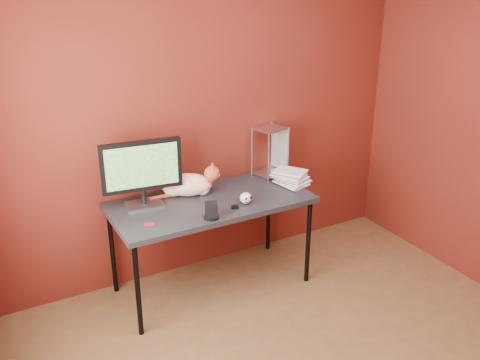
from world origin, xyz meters
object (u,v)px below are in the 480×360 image
desk (211,206)px  book_stack (286,111)px  monitor (142,171)px  skull_mug (246,198)px  cat (189,184)px  speaker (211,211)px

desk → book_stack: size_ratio=1.21×
monitor → skull_mug: monitor is taller
desk → cat: bearing=122.2°
skull_mug → book_stack: book_stack is taller
monitor → skull_mug: (0.67, -0.32, -0.24)m
speaker → cat: bearing=108.9°
desk → cat: cat is taller
desk → speaker: size_ratio=12.53×
monitor → skull_mug: bearing=-18.0°
cat → speaker: bearing=-68.5°
cat → book_stack: bearing=8.0°
desk → monitor: bearing=163.3°
skull_mug → desk: bearing=137.1°
cat → skull_mug: size_ratio=6.00×
skull_mug → book_stack: size_ratio=0.07×
desk → speaker: (-0.13, -0.28, 0.11)m
skull_mug → book_stack: 0.72m
monitor → cat: bearing=11.5°
speaker → book_stack: (0.75, 0.23, 0.57)m
speaker → desk: bearing=86.9°
desk → speaker: 0.32m
desk → speaker: speaker is taller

